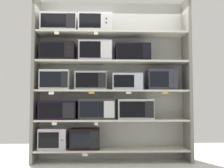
# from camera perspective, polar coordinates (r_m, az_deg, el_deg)

# --- Properties ---
(back_panel) EXTENTS (2.63, 0.04, 2.69)m
(back_panel) POSITION_cam_1_polar(r_m,az_deg,el_deg) (4.76, -0.10, 0.92)
(back_panel) COLOR #B2B2AD
(back_panel) RESTS_ON ground
(upright_left) EXTENTS (0.05, 0.42, 2.69)m
(upright_left) POSITION_cam_1_polar(r_m,az_deg,el_deg) (4.65, -15.50, 1.18)
(upright_left) COLOR gray
(upright_left) RESTS_ON ground
(upright_right) EXTENTS (0.05, 0.42, 2.69)m
(upright_right) POSITION_cam_1_polar(r_m,az_deg,el_deg) (4.74, 15.20, 1.08)
(upright_right) COLOR gray
(upright_right) RESTS_ON ground
(shelf_0) EXTENTS (2.43, 0.42, 0.03)m
(shelf_0) POSITION_cam_1_polar(r_m,az_deg,el_deg) (4.57, 0.00, -13.35)
(shelf_0) COLOR beige
(shelf_0) RESTS_ON ground
(microwave_0) EXTENTS (0.44, 0.38, 0.33)m
(microwave_0) POSITION_cam_1_polar(r_m,az_deg,el_deg) (4.61, -11.94, -10.95)
(microwave_0) COLOR #BEB0C0
(microwave_0) RESTS_ON shelf_0
(microwave_1) EXTENTS (0.46, 0.36, 0.33)m
(microwave_1) POSITION_cam_1_polar(r_m,az_deg,el_deg) (4.55, -5.59, -11.12)
(microwave_1) COLOR black
(microwave_1) RESTS_ON shelf_0
(price_tag_0) EXTENTS (0.08, 0.00, 0.04)m
(price_tag_0) POSITION_cam_1_polar(r_m,az_deg,el_deg) (4.37, -5.58, -14.30)
(price_tag_0) COLOR white
(shelf_1) EXTENTS (2.43, 0.42, 0.03)m
(shelf_1) POSITION_cam_1_polar(r_m,az_deg,el_deg) (4.52, 0.00, -7.44)
(shelf_1) COLOR beige
(microwave_2) EXTENTS (0.58, 0.42, 0.30)m
(microwave_2) POSITION_cam_1_polar(r_m,az_deg,el_deg) (4.56, -10.97, -5.29)
(microwave_2) COLOR black
(microwave_2) RESTS_ON shelf_1
(microwave_3) EXTENTS (0.57, 0.34, 0.33)m
(microwave_3) POSITION_cam_1_polar(r_m,az_deg,el_deg) (4.51, -3.11, -5.18)
(microwave_3) COLOR #353334
(microwave_3) RESTS_ON shelf_1
(microwave_4) EXTENTS (0.57, 0.42, 0.32)m
(microwave_4) POSITION_cam_1_polar(r_m,az_deg,el_deg) (4.54, 4.73, -5.19)
(microwave_4) COLOR #B5B8B5
(microwave_4) RESTS_ON shelf_1
(price_tag_1) EXTENTS (0.08, 0.00, 0.04)m
(price_tag_1) POSITION_cam_1_polar(r_m,az_deg,el_deg) (4.37, -11.78, -8.02)
(price_tag_1) COLOR white
(price_tag_2) EXTENTS (0.05, 0.00, 0.05)m
(price_tag_2) POSITION_cam_1_polar(r_m,az_deg,el_deg) (4.31, -3.26, -8.19)
(price_tag_2) COLOR beige
(shelf_2) EXTENTS (2.43, 0.42, 0.03)m
(shelf_2) POSITION_cam_1_polar(r_m,az_deg,el_deg) (4.52, 0.00, -1.46)
(shelf_2) COLOR beige
(microwave_5) EXTENTS (0.46, 0.36, 0.32)m
(microwave_5) POSITION_cam_1_polar(r_m,az_deg,el_deg) (4.58, -11.60, 0.76)
(microwave_5) COLOR silver
(microwave_5) RESTS_ON shelf_2
(microwave_6) EXTENTS (0.50, 0.36, 0.30)m
(microwave_6) POSITION_cam_1_polar(r_m,az_deg,el_deg) (4.52, -4.37, 0.62)
(microwave_6) COLOR #9EA6AC
(microwave_6) RESTS_ON shelf_2
(microwave_7) EXTENTS (0.48, 0.42, 0.26)m
(microwave_7) POSITION_cam_1_polar(r_m,az_deg,el_deg) (4.54, 3.06, 0.40)
(microwave_7) COLOR #B0B6C2
(microwave_7) RESTS_ON shelf_2
(microwave_8) EXTENTS (0.47, 0.35, 0.34)m
(microwave_8) POSITION_cam_1_polar(r_m,az_deg,el_deg) (4.63, 10.12, 0.82)
(microwave_8) COLOR #302E39
(microwave_8) RESTS_ON shelf_2
(price_tag_3) EXTENTS (0.08, 0.00, 0.04)m
(price_tag_3) POSITION_cam_1_polar(r_m,az_deg,el_deg) (4.37, -12.39, -1.83)
(price_tag_3) COLOR white
(price_tag_4) EXTENTS (0.09, 0.00, 0.03)m
(price_tag_4) POSITION_cam_1_polar(r_m,az_deg,el_deg) (4.30, -4.23, -1.80)
(price_tag_4) COLOR orange
(price_tag_5) EXTENTS (0.08, 0.00, 0.03)m
(price_tag_5) POSITION_cam_1_polar(r_m,az_deg,el_deg) (4.32, 3.43, -1.83)
(price_tag_5) COLOR beige
(price_tag_6) EXTENTS (0.09, 0.00, 0.03)m
(price_tag_6) POSITION_cam_1_polar(r_m,az_deg,el_deg) (4.41, 10.91, -1.79)
(price_tag_6) COLOR orange
(shelf_3) EXTENTS (2.43, 0.42, 0.03)m
(shelf_3) POSITION_cam_1_polar(r_m,az_deg,el_deg) (4.56, 0.00, 4.48)
(shelf_3) COLOR beige
(microwave_9) EXTENTS (0.55, 0.43, 0.29)m
(microwave_9) POSITION_cam_1_polar(r_m,az_deg,el_deg) (4.63, -10.98, 6.45)
(microwave_9) COLOR black
(microwave_9) RESTS_ON shelf_3
(microwave_10) EXTENTS (0.53, 0.38, 0.32)m
(microwave_10) POSITION_cam_1_polar(r_m,az_deg,el_deg) (4.58, -3.43, 6.66)
(microwave_10) COLOR #BCB8C2
(microwave_10) RESTS_ON shelf_3
(microwave_11) EXTENTS (0.56, 0.39, 0.28)m
(microwave_11) POSITION_cam_1_polar(r_m,az_deg,el_deg) (4.61, 4.22, 6.36)
(microwave_11) COLOR black
(microwave_11) RESTS_ON shelf_3
(shelf_4) EXTENTS (2.43, 0.42, 0.03)m
(shelf_4) POSITION_cam_1_polar(r_m,az_deg,el_deg) (4.65, 0.00, 10.24)
(shelf_4) COLOR beige
(microwave_12) EXTENTS (0.58, 0.39, 0.29)m
(microwave_12) POSITION_cam_1_polar(r_m,az_deg,el_deg) (4.74, -10.76, 12.07)
(microwave_12) COLOR silver
(microwave_12) RESTS_ON shelf_4
(microwave_13) EXTENTS (0.54, 0.43, 0.29)m
(microwave_13) POSITION_cam_1_polar(r_m,az_deg,el_deg) (4.69, -3.45, 12.17)
(microwave_13) COLOR white
(microwave_13) RESTS_ON shelf_4
(price_tag_7) EXTENTS (0.08, 0.00, 0.05)m
(price_tag_7) POSITION_cam_1_polar(r_m,az_deg,el_deg) (4.49, -11.33, 10.28)
(price_tag_7) COLOR beige
(price_tag_8) EXTENTS (0.06, 0.00, 0.04)m
(price_tag_8) POSITION_cam_1_polar(r_m,az_deg,el_deg) (4.43, -3.31, 10.40)
(price_tag_8) COLOR beige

